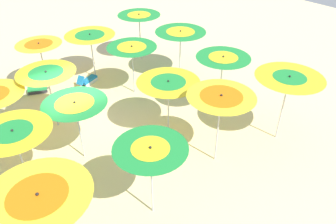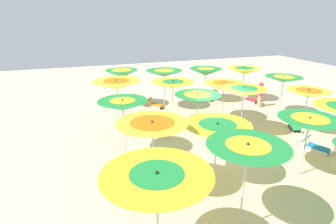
% 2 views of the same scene
% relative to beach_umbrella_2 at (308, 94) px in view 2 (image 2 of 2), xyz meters
% --- Properties ---
extents(ground, '(43.33, 43.33, 0.04)m').
position_rel_beach_umbrella_2_xyz_m(ground, '(0.58, 4.05, -2.04)').
color(ground, beige).
extents(beach_umbrella_2, '(1.91, 1.91, 2.23)m').
position_rel_beach_umbrella_2_xyz_m(beach_umbrella_2, '(0.00, 0.00, 0.00)').
color(beach_umbrella_2, '#B2B2B7').
rests_on(beach_umbrella_2, ground).
extents(beach_umbrella_3, '(1.97, 1.97, 2.30)m').
position_rel_beach_umbrella_2_xyz_m(beach_umbrella_3, '(2.47, -0.75, 0.07)').
color(beach_umbrella_3, '#B2B2B7').
rests_on(beach_umbrella_3, ground).
extents(beach_umbrella_4, '(2.12, 2.12, 2.26)m').
position_rel_beach_umbrella_2_xyz_m(beach_umbrella_4, '(5.62, -0.38, -0.02)').
color(beach_umbrella_4, '#B2B2B7').
rests_on(beach_umbrella_4, ground).
extents(beach_umbrella_6, '(2.07, 2.07, 2.22)m').
position_rel_beach_umbrella_2_xyz_m(beach_umbrella_6, '(-2.77, 2.75, -0.05)').
color(beach_umbrella_6, '#B2B2B7').
rests_on(beach_umbrella_6, ground).
extents(beach_umbrella_7, '(2.05, 2.05, 2.35)m').
position_rel_beach_umbrella_2_xyz_m(beach_umbrella_7, '(0.92, 2.83, 0.12)').
color(beach_umbrella_7, '#B2B2B7').
rests_on(beach_umbrella_7, ground).
extents(beach_umbrella_8, '(2.10, 2.10, 2.17)m').
position_rel_beach_umbrella_2_xyz_m(beach_umbrella_8, '(2.79, 2.75, -0.10)').
color(beach_umbrella_8, '#B2B2B7').
rests_on(beach_umbrella_8, ground).
extents(beach_umbrella_9, '(2.09, 2.09, 2.27)m').
position_rel_beach_umbrella_2_xyz_m(beach_umbrella_9, '(6.22, 2.06, -0.03)').
color(beach_umbrella_9, '#B2B2B7').
rests_on(beach_umbrella_9, ground).
extents(beach_umbrella_10, '(2.01, 2.01, 2.55)m').
position_rel_beach_umbrella_2_xyz_m(beach_umbrella_10, '(-4.32, 6.30, 0.26)').
color(beach_umbrella_10, '#B2B2B7').
rests_on(beach_umbrella_10, ground).
extents(beach_umbrella_11, '(2.20, 2.20, 2.16)m').
position_rel_beach_umbrella_2_xyz_m(beach_umbrella_11, '(-2.08, 5.84, -0.07)').
color(beach_umbrella_11, '#B2B2B7').
rests_on(beach_umbrella_11, ground).
extents(beach_umbrella_12, '(2.01, 2.01, 2.24)m').
position_rel_beach_umbrella_2_xyz_m(beach_umbrella_12, '(1.03, 5.07, -0.02)').
color(beach_umbrella_12, '#B2B2B7').
rests_on(beach_umbrella_12, ground).
extents(beach_umbrella_13, '(2.06, 2.06, 2.40)m').
position_rel_beach_umbrella_2_xyz_m(beach_umbrella_13, '(3.02, 5.47, 0.16)').
color(beach_umbrella_13, '#B2B2B7').
rests_on(beach_umbrella_13, ground).
extents(beach_umbrella_14, '(2.13, 2.13, 2.42)m').
position_rel_beach_umbrella_2_xyz_m(beach_umbrella_14, '(5.72, 5.01, 0.17)').
color(beach_umbrella_14, '#B2B2B7').
rests_on(beach_umbrella_14, ground).
extents(beach_umbrella_15, '(2.26, 2.26, 2.56)m').
position_rel_beach_umbrella_2_xyz_m(beach_umbrella_15, '(-4.81, 8.72, 0.28)').
color(beach_umbrella_15, '#B2B2B7').
rests_on(beach_umbrella_15, ground).
extents(beach_umbrella_16, '(2.09, 2.09, 2.57)m').
position_rel_beach_umbrella_2_xyz_m(beach_umbrella_16, '(-2.23, 8.06, 0.29)').
color(beach_umbrella_16, '#B2B2B7').
rests_on(beach_umbrella_16, ground).
extents(beach_umbrella_17, '(1.91, 1.91, 2.40)m').
position_rel_beach_umbrella_2_xyz_m(beach_umbrella_17, '(0.70, 8.38, 0.13)').
color(beach_umbrella_17, '#B2B2B7').
rests_on(beach_umbrella_17, ground).
extents(beach_umbrella_18, '(2.27, 2.27, 2.55)m').
position_rel_beach_umbrella_2_xyz_m(beach_umbrella_18, '(3.44, 8.15, 0.28)').
color(beach_umbrella_18, '#B2B2B7').
rests_on(beach_umbrella_18, ground).
extents(beach_umbrella_19, '(1.93, 1.93, 2.40)m').
position_rel_beach_umbrella_2_xyz_m(beach_umbrella_19, '(6.80, 7.30, 0.11)').
color(beach_umbrella_19, '#B2B2B7').
rests_on(beach_umbrella_19, ground).
extents(lounger_0, '(1.20, 1.13, 0.69)m').
position_rel_beach_umbrella_2_xyz_m(lounger_0, '(2.50, 6.02, -1.80)').
color(lounger_0, olive).
rests_on(lounger_0, ground).
extents(lounger_1, '(1.18, 0.79, 0.66)m').
position_rel_beach_umbrella_2_xyz_m(lounger_1, '(0.59, -0.10, -1.80)').
color(lounger_1, '#333338').
rests_on(lounger_1, ground).
extents(lounger_2, '(1.15, 0.71, 0.59)m').
position_rel_beach_umbrella_2_xyz_m(lounger_2, '(-1.57, 0.76, -1.82)').
color(lounger_2, silver).
rests_on(lounger_2, ground).
extents(lounger_3, '(1.24, 0.72, 0.58)m').
position_rel_beach_umbrella_2_xyz_m(lounger_3, '(4.91, -0.74, -1.81)').
color(lounger_3, silver).
rests_on(lounger_3, ground).
extents(lounger_4, '(1.01, 1.23, 0.63)m').
position_rel_beach_umbrella_2_xyz_m(lounger_4, '(6.42, 1.39, -1.81)').
color(lounger_4, '#333338').
rests_on(lounger_4, ground).
extents(lounger_5, '(1.33, 0.93, 0.57)m').
position_rel_beach_umbrella_2_xyz_m(lounger_5, '(6.16, 5.47, -1.82)').
color(lounger_5, silver).
rests_on(lounger_5, ground).
extents(beachgoer_0, '(0.30, 0.30, 1.68)m').
position_rel_beach_umbrella_2_xyz_m(beachgoer_0, '(4.10, -0.62, -1.14)').
color(beachgoer_0, '#D8A87F').
rests_on(beachgoer_0, ground).
extents(beach_ball, '(0.34, 0.34, 0.34)m').
position_rel_beach_umbrella_2_xyz_m(beach_ball, '(3.32, 7.44, -1.84)').
color(beach_ball, yellow).
rests_on(beach_ball, ground).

